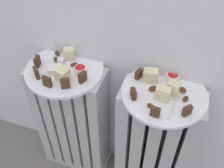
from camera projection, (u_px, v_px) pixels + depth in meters
radiator_left at (73, 123)px, 1.20m from camera, size 0.32×0.14×0.62m
radiator_right at (154, 145)px, 1.11m from camera, size 0.32×0.14×0.62m
plate_left at (64, 70)px, 0.97m from camera, size 0.29×0.29×0.01m
plate_right at (164, 94)px, 0.89m from camera, size 0.29×0.29×0.01m
dark_cake_slice_left_0 at (37, 61)px, 0.97m from camera, size 0.02×0.03×0.04m
dark_cake_slice_left_1 at (36, 73)px, 0.92m from camera, size 0.03×0.03×0.04m
dark_cake_slice_left_2 at (47, 82)px, 0.89m from camera, size 0.03×0.02×0.04m
dark_cake_slice_left_3 at (65, 83)px, 0.88m from camera, size 0.03×0.03×0.04m
dark_cake_slice_left_4 at (82, 77)px, 0.91m from camera, size 0.02×0.03×0.04m
marble_cake_slice_left_0 at (63, 75)px, 0.91m from camera, size 0.05×0.05×0.05m
marble_cake_slice_left_1 at (69, 54)px, 0.99m from camera, size 0.05×0.04×0.05m
turkish_delight_left_0 at (52, 71)px, 0.94m from camera, size 0.03×0.03×0.03m
turkish_delight_left_1 at (59, 68)px, 0.95m from camera, size 0.04×0.04×0.03m
turkish_delight_left_2 at (61, 61)px, 0.98m from camera, size 0.02×0.02×0.02m
medjool_date_left_0 at (56, 59)px, 0.99m from camera, size 0.03×0.03×0.02m
medjool_date_left_1 at (74, 65)px, 0.97m from camera, size 0.03×0.03×0.01m
medjool_date_left_2 at (57, 53)px, 1.02m from camera, size 0.03×0.03×0.02m
jam_bowl_left at (80, 69)px, 0.95m from camera, size 0.04×0.04×0.02m
dark_cake_slice_right_0 at (139, 74)px, 0.92m from camera, size 0.02×0.03×0.04m
dark_cake_slice_right_1 at (133, 94)px, 0.85m from camera, size 0.03×0.03×0.04m
dark_cake_slice_right_2 at (155, 112)px, 0.80m from camera, size 0.03×0.02×0.04m
dark_cake_slice_right_3 at (187, 111)px, 0.80m from camera, size 0.03×0.03×0.04m
marble_cake_slice_right_0 at (173, 89)px, 0.86m from camera, size 0.04×0.04×0.05m
marble_cake_slice_right_1 at (163, 94)px, 0.84m from camera, size 0.05×0.03×0.05m
marble_cake_slice_right_2 at (151, 76)px, 0.91m from camera, size 0.05×0.04×0.05m
turkish_delight_right_0 at (173, 83)px, 0.90m from camera, size 0.02×0.02×0.02m
turkish_delight_right_1 at (164, 88)px, 0.88m from camera, size 0.02×0.02×0.02m
medjool_date_right_0 at (150, 106)px, 0.83m from camera, size 0.03×0.02×0.02m
medjool_date_right_1 at (183, 90)px, 0.88m from camera, size 0.03×0.03×0.01m
medjool_date_right_2 at (186, 99)px, 0.85m from camera, size 0.03×0.03×0.02m
medjool_date_right_3 at (153, 88)px, 0.89m from camera, size 0.03×0.03×0.01m
jam_bowl_right at (173, 77)px, 0.92m from camera, size 0.04×0.04×0.02m
fork at (174, 106)px, 0.84m from camera, size 0.02×0.11×0.00m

